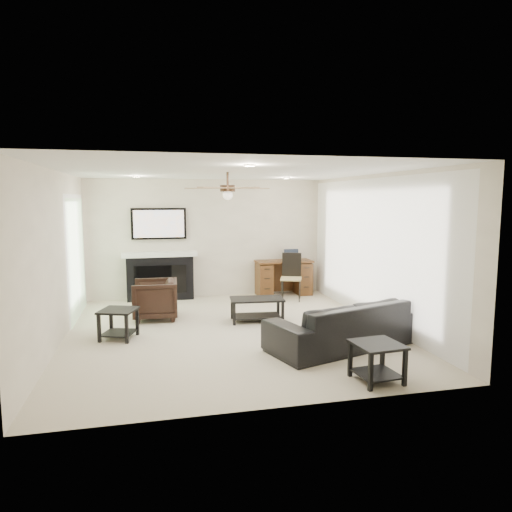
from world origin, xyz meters
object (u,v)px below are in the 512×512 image
at_px(coffee_table, 257,310).
at_px(desk, 284,278).
at_px(sofa, 344,324).
at_px(armchair, 155,299).
at_px(fireplace_unit, 160,254).

distance_m(coffee_table, desk, 2.27).
distance_m(sofa, desk, 3.60).
bearing_deg(sofa, armchair, -57.05).
height_order(armchair, coffee_table, armchair).
bearing_deg(fireplace_unit, coffee_table, -52.90).
distance_m(sofa, coffee_table, 1.84).
bearing_deg(armchair, coffee_table, 74.94).
xyz_separation_m(armchair, fireplace_unit, (0.13, 1.53, 0.61)).
relative_size(coffee_table, fireplace_unit, 0.47).
relative_size(fireplace_unit, desk, 1.57).
distance_m(sofa, fireplace_unit, 4.48).
bearing_deg(fireplace_unit, desk, -1.80).
bearing_deg(fireplace_unit, sofa, -56.10).
bearing_deg(sofa, fireplace_unit, -73.57).
xyz_separation_m(coffee_table, fireplace_unit, (-1.57, 2.08, 0.75)).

